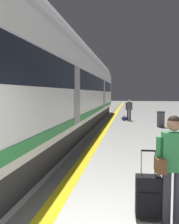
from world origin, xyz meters
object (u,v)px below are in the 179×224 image
at_px(rolling_suitcase_foreground, 148,196).
at_px(duffel_bag_near, 124,118).
at_px(traveller_foreground, 172,162).
at_px(passenger_near, 129,108).
at_px(waste_bin, 161,119).
at_px(high_speed_train, 67,83).

xyz_separation_m(rolling_suitcase_foreground, duffel_bag_near, (-0.63, 14.09, -0.23)).
height_order(traveller_foreground, passenger_near, traveller_foreground).
height_order(rolling_suitcase_foreground, duffel_bag_near, rolling_suitcase_foreground).
xyz_separation_m(traveller_foreground, waste_bin, (1.18, 11.06, -0.49)).
relative_size(high_speed_train, rolling_suitcase_foreground, 25.99).
distance_m(traveller_foreground, waste_bin, 11.13).
relative_size(high_speed_train, duffel_bag_near, 64.54).
bearing_deg(duffel_bag_near, waste_bin, -55.17).
relative_size(high_speed_train, traveller_foreground, 17.30).
height_order(passenger_near, waste_bin, passenger_near).
bearing_deg(high_speed_train, traveller_foreground, -67.09).
bearing_deg(traveller_foreground, passenger_near, 92.60).
bearing_deg(high_speed_train, duffel_bag_near, 58.44).
height_order(duffel_bag_near, waste_bin, waste_bin).
height_order(rolling_suitcase_foreground, waste_bin, rolling_suitcase_foreground).
height_order(high_speed_train, waste_bin, high_speed_train).
distance_m(high_speed_train, rolling_suitcase_foreground, 10.16).
distance_m(high_speed_train, duffel_bag_near, 6.14).
bearing_deg(passenger_near, traveller_foreground, -87.40).
distance_m(rolling_suitcase_foreground, duffel_bag_near, 14.11).
distance_m(traveller_foreground, passenger_near, 14.28).
bearing_deg(rolling_suitcase_foreground, high_speed_train, 111.26).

